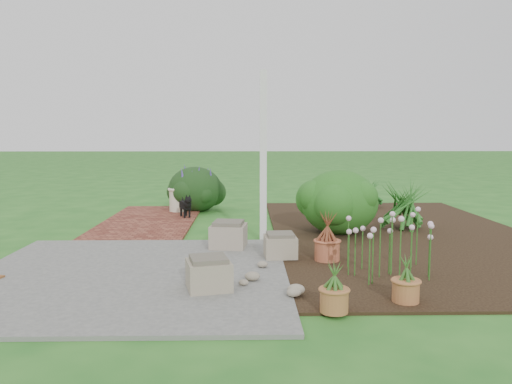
{
  "coord_description": "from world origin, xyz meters",
  "views": [
    {
      "loc": [
        0.05,
        -7.19,
        1.58
      ],
      "look_at": [
        0.2,
        0.4,
        0.7
      ],
      "focal_mm": 35.0,
      "sensor_mm": 36.0,
      "label": 1
    }
  ],
  "objects_px": {
    "cream_ceramic_urn": "(178,200)",
    "evergreen_shrub": "(339,200)",
    "black_dog": "(186,204)",
    "stone_trough_near": "(209,275)"
  },
  "relations": [
    {
      "from": "cream_ceramic_urn",
      "to": "evergreen_shrub",
      "type": "relative_size",
      "value": 0.38
    },
    {
      "from": "black_dog",
      "to": "evergreen_shrub",
      "type": "xyz_separation_m",
      "value": [
        2.6,
        -1.46,
        0.26
      ]
    },
    {
      "from": "cream_ceramic_urn",
      "to": "stone_trough_near",
      "type": "bearing_deg",
      "value": -78.87
    },
    {
      "from": "stone_trough_near",
      "to": "cream_ceramic_urn",
      "type": "xyz_separation_m",
      "value": [
        -1.01,
        5.11,
        0.09
      ]
    },
    {
      "from": "stone_trough_near",
      "to": "cream_ceramic_urn",
      "type": "distance_m",
      "value": 5.21
    },
    {
      "from": "black_dog",
      "to": "cream_ceramic_urn",
      "type": "relative_size",
      "value": 0.97
    },
    {
      "from": "cream_ceramic_urn",
      "to": "evergreen_shrub",
      "type": "bearing_deg",
      "value": -37.79
    },
    {
      "from": "stone_trough_near",
      "to": "black_dog",
      "type": "distance_m",
      "value": 4.43
    },
    {
      "from": "stone_trough_near",
      "to": "evergreen_shrub",
      "type": "height_order",
      "value": "evergreen_shrub"
    },
    {
      "from": "evergreen_shrub",
      "to": "stone_trough_near",
      "type": "bearing_deg",
      "value": -122.47
    }
  ]
}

